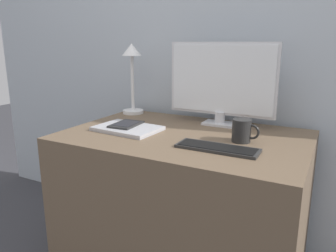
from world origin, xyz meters
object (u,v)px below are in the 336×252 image
Objects in this scene: ereader at (126,124)px; coffee_mug at (242,131)px; desk_lamp at (132,68)px; monitor at (221,82)px; laptop at (128,128)px; keyboard at (217,148)px.

ereader is 0.57m from coffee_mug.
ereader is at bearing -61.83° from desk_lamp.
monitor is 1.36× the size of desk_lamp.
ereader is (-0.02, 0.02, 0.01)m from laptop.
monitor is at bearing 41.45° from laptop.
desk_lamp is (-0.69, 0.43, 0.27)m from keyboard.
coffee_mug reaches higher than ereader.
coffee_mug is at bearing 4.91° from ereader.
keyboard is 0.86m from desk_lamp.
laptop is at bearing -138.55° from monitor.
monitor is 0.53m from ereader.
laptop is 1.82× the size of ereader.
desk_lamp is at bearing 119.52° from laptop.
monitor is at bearing -2.95° from desk_lamp.
monitor reaches higher than coffee_mug.
desk_lamp is 0.83m from coffee_mug.
ereader reaches higher than laptop.
monitor reaches higher than ereader.
monitor is at bearing 107.66° from keyboard.
keyboard is 0.52m from ereader.
coffee_mug is at bearing -20.53° from desk_lamp.
ereader is (-0.51, 0.10, 0.02)m from keyboard.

